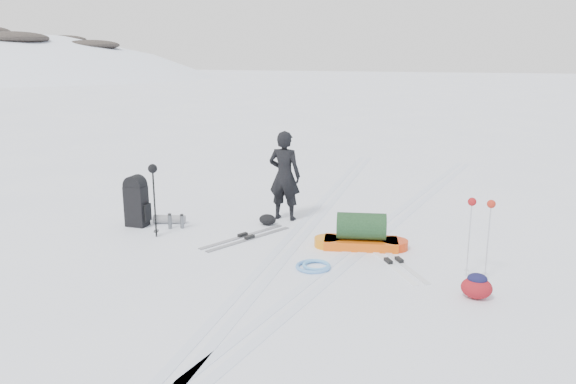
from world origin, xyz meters
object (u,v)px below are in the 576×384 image
(pulk_sled, at_px, (361,235))
(ski_poles_black, at_px, (153,177))
(expedition_rucksack, at_px, (140,203))
(skier, at_px, (285,176))

(pulk_sled, bearing_deg, ski_poles_black, 177.36)
(expedition_rucksack, xyz_separation_m, ski_poles_black, (0.64, -0.47, 0.64))
(skier, distance_m, expedition_rucksack, 2.83)
(skier, distance_m, ski_poles_black, 2.58)
(ski_poles_black, bearing_deg, pulk_sled, 18.78)
(pulk_sled, distance_m, expedition_rucksack, 4.28)
(skier, height_order, pulk_sled, skier)
(pulk_sled, xyz_separation_m, ski_poles_black, (-3.63, -0.68, 0.86))
(pulk_sled, relative_size, ski_poles_black, 1.24)
(pulk_sled, bearing_deg, expedition_rucksack, 169.57)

